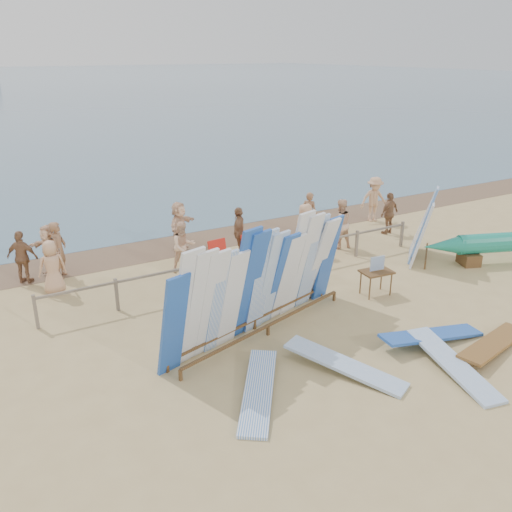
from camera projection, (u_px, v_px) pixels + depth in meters
ground at (309, 321)px, 13.67m from camera, size 160.00×160.00×0.00m
wet_sand_strip at (194, 240)px, 19.52m from camera, size 40.00×2.60×0.01m
fence at (251, 260)px, 15.88m from camera, size 12.08×0.08×0.90m
main_surfboard_rack at (261, 284)px, 12.69m from camera, size 5.66×2.22×2.86m
side_surfboard_rack at (423, 226)px, 17.39m from camera, size 2.03×1.92×2.51m
vendor_table at (376, 282)px, 15.04m from camera, size 0.91×0.68×1.14m
flat_board_b at (452, 370)px, 11.58m from camera, size 1.08×2.75×0.32m
flat_board_d at (431, 342)px, 12.71m from camera, size 2.74×0.86×0.37m
flat_board_e at (259, 395)px, 10.76m from camera, size 2.01×2.53×0.22m
flat_board_a at (344, 372)px, 11.51m from camera, size 1.70×2.66×0.36m
flat_board_c at (493, 348)px, 12.44m from camera, size 2.75×1.22×0.26m
beach_chair_left at (222, 263)px, 16.66m from camera, size 0.67×0.69×0.97m
beach_chair_right at (253, 254)px, 17.45m from camera, size 0.76×0.77×0.91m
stroller at (308, 239)px, 18.24m from camera, size 0.81×0.95×1.10m
beachgoer_5 at (179, 226)px, 18.29m from camera, size 1.48×1.45×1.69m
beachgoer_6 at (305, 229)px, 18.01m from camera, size 0.67×0.92×1.70m
beachgoer_extra_1 at (23, 257)px, 15.67m from camera, size 0.99×0.88×1.59m
beachgoer_2 at (184, 247)px, 16.54m from camera, size 0.77×0.38×1.58m
beachgoer_10 at (389, 213)px, 19.94m from camera, size 0.97×0.55×1.57m
beachgoer_0 at (52, 267)px, 15.02m from camera, size 0.76×0.36×1.55m
beachgoer_4 at (239, 232)px, 17.70m from camera, size 0.89×1.06×1.68m
beachgoer_8 at (340, 224)px, 18.47m from camera, size 0.89×0.52×1.73m
beachgoer_11 at (49, 250)px, 16.27m from camera, size 1.04×1.52×1.57m
beachgoer_7 at (309, 213)px, 19.90m from camera, size 0.58×0.66×1.59m
beachgoer_extra_0 at (374, 199)px, 21.39m from camera, size 1.24×0.76×1.78m
beachgoer_1 at (59, 250)px, 16.06m from camera, size 0.62×0.72×1.73m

